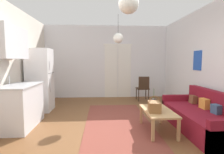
# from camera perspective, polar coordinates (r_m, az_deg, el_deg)

# --- Properties ---
(ground_plane) EXTENTS (5.27, 7.55, 0.10)m
(ground_plane) POSITION_cam_1_polar(r_m,az_deg,el_deg) (3.62, 0.16, -18.73)
(ground_plane) COLOR brown
(wall_back) EXTENTS (4.87, 0.13, 2.78)m
(wall_back) POSITION_cam_1_polar(r_m,az_deg,el_deg) (6.82, -1.66, 4.87)
(wall_back) COLOR silver
(wall_back) RESTS_ON ground_plane
(area_rug) EXTENTS (1.47, 3.03, 0.01)m
(area_rug) POSITION_cam_1_polar(r_m,az_deg,el_deg) (4.21, 1.86, -14.40)
(area_rug) COLOR brown
(area_rug) RESTS_ON ground_plane
(couch) EXTENTS (0.86, 1.99, 0.80)m
(couch) POSITION_cam_1_polar(r_m,az_deg,el_deg) (4.11, 27.79, -11.78)
(couch) COLOR maroon
(couch) RESTS_ON ground_plane
(coffee_table) EXTENTS (0.54, 0.98, 0.44)m
(coffee_table) POSITION_cam_1_polar(r_m,az_deg,el_deg) (3.69, 14.78, -11.30)
(coffee_table) COLOR tan
(coffee_table) RESTS_ON ground_plane
(bamboo_vase) EXTENTS (0.08, 0.08, 0.42)m
(bamboo_vase) POSITION_cam_1_polar(r_m,az_deg,el_deg) (3.77, 13.48, -8.44)
(bamboo_vase) COLOR #2D2D33
(bamboo_vase) RESTS_ON coffee_table
(handbag) EXTENTS (0.27, 0.34, 0.31)m
(handbag) POSITION_cam_1_polar(r_m,az_deg,el_deg) (3.53, 13.70, -9.36)
(handbag) COLOR brown
(handbag) RESTS_ON coffee_table
(refrigerator) EXTENTS (0.65, 0.64, 1.77)m
(refrigerator) POSITION_cam_1_polar(r_m,az_deg,el_deg) (5.35, -22.47, -0.90)
(refrigerator) COLOR white
(refrigerator) RESTS_ON ground_plane
(kitchen_counter) EXTENTS (0.64, 1.15, 2.14)m
(kitchen_counter) POSITION_cam_1_polar(r_m,az_deg,el_deg) (4.22, -28.41, -3.73)
(kitchen_counter) COLOR silver
(kitchen_counter) RESTS_ON ground_plane
(accent_chair) EXTENTS (0.43, 0.42, 0.88)m
(accent_chair) POSITION_cam_1_polar(r_m,az_deg,el_deg) (6.33, 10.12, -3.29)
(accent_chair) COLOR #382619
(accent_chair) RESTS_ON ground_plane
(pendant_lamp_near) EXTENTS (0.29, 0.29, 0.69)m
(pendant_lamp_near) POSITION_cam_1_polar(r_m,az_deg,el_deg) (2.68, 5.45, 22.84)
(pendant_lamp_near) COLOR black
(pendant_lamp_far) EXTENTS (0.30, 0.30, 0.84)m
(pendant_lamp_far) POSITION_cam_1_polar(r_m,az_deg,el_deg) (5.20, 2.00, 12.56)
(pendant_lamp_far) COLOR black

